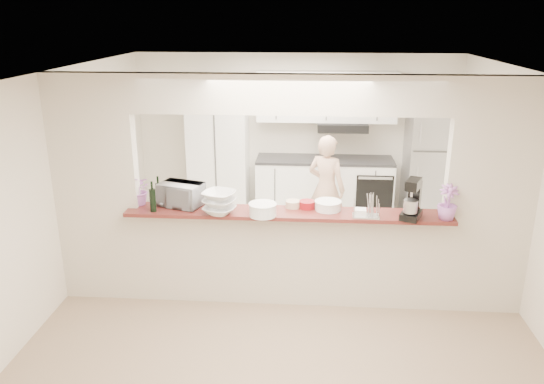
# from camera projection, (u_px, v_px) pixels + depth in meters

# --- Properties ---
(floor) EXTENTS (6.00, 6.00, 0.00)m
(floor) POSITION_uv_depth(u_px,v_px,m) (287.00, 301.00, 5.93)
(floor) COLOR gray
(floor) RESTS_ON ground
(tile_overlay) EXTENTS (5.00, 2.90, 0.01)m
(tile_overlay) POSITION_uv_depth(u_px,v_px,m) (292.00, 244.00, 7.39)
(tile_overlay) COLOR silver
(tile_overlay) RESTS_ON floor
(partition) EXTENTS (5.00, 0.15, 2.50)m
(partition) POSITION_uv_depth(u_px,v_px,m) (288.00, 174.00, 5.46)
(partition) COLOR beige
(partition) RESTS_ON floor
(bar_counter) EXTENTS (3.40, 0.38, 1.09)m
(bar_counter) POSITION_uv_depth(u_px,v_px,m) (287.00, 254.00, 5.74)
(bar_counter) COLOR beige
(bar_counter) RESTS_ON floor
(kitchen_cabinets) EXTENTS (3.15, 0.62, 2.25)m
(kitchen_cabinets) POSITION_uv_depth(u_px,v_px,m) (284.00, 155.00, 8.21)
(kitchen_cabinets) COLOR white
(kitchen_cabinets) RESTS_ON floor
(refrigerator) EXTENTS (0.75, 0.70, 1.70)m
(refrigerator) POSITION_uv_depth(u_px,v_px,m) (431.00, 167.00, 8.02)
(refrigerator) COLOR silver
(refrigerator) RESTS_ON floor
(flower_left) EXTENTS (0.30, 0.26, 0.33)m
(flower_left) POSITION_uv_depth(u_px,v_px,m) (140.00, 190.00, 5.69)
(flower_left) COLOR #D36FC4
(flower_left) RESTS_ON bar_counter
(wine_bottle_a) EXTENTS (0.06, 0.06, 0.32)m
(wine_bottle_a) POSITION_uv_depth(u_px,v_px,m) (159.00, 193.00, 5.71)
(wine_bottle_a) COLOR black
(wine_bottle_a) RESTS_ON bar_counter
(wine_bottle_b) EXTENTS (0.07, 0.07, 0.33)m
(wine_bottle_b) POSITION_uv_depth(u_px,v_px,m) (153.00, 200.00, 5.50)
(wine_bottle_b) COLOR black
(wine_bottle_b) RESTS_ON bar_counter
(toaster_oven) EXTENTS (0.52, 0.43, 0.25)m
(toaster_oven) POSITION_uv_depth(u_px,v_px,m) (181.00, 195.00, 5.67)
(toaster_oven) COLOR #9D9DA2
(toaster_oven) RESTS_ON bar_counter
(serving_bowls) EXTENTS (0.41, 0.41, 0.24)m
(serving_bowls) POSITION_uv_depth(u_px,v_px,m) (219.00, 203.00, 5.43)
(serving_bowls) COLOR silver
(serving_bowls) RESTS_ON bar_counter
(plate_stack_a) EXTENTS (0.29, 0.29, 0.13)m
(plate_stack_a) POSITION_uv_depth(u_px,v_px,m) (263.00, 210.00, 5.40)
(plate_stack_a) COLOR white
(plate_stack_a) RESTS_ON bar_counter
(plate_stack_b) EXTENTS (0.28, 0.28, 0.10)m
(plate_stack_b) POSITION_uv_depth(u_px,v_px,m) (328.00, 205.00, 5.57)
(plate_stack_b) COLOR white
(plate_stack_b) RESTS_ON bar_counter
(red_bowl) EXTENTS (0.17, 0.17, 0.08)m
(red_bowl) POSITION_uv_depth(u_px,v_px,m) (307.00, 204.00, 5.62)
(red_bowl) COLOR maroon
(red_bowl) RESTS_ON bar_counter
(tan_bowl) EXTENTS (0.16, 0.16, 0.07)m
(tan_bowl) POSITION_uv_depth(u_px,v_px,m) (293.00, 204.00, 5.64)
(tan_bowl) COLOR #C8B08D
(tan_bowl) RESTS_ON bar_counter
(utensil_caddy) EXTENTS (0.28, 0.17, 0.25)m
(utensil_caddy) POSITION_uv_depth(u_px,v_px,m) (366.00, 207.00, 5.35)
(utensil_caddy) COLOR silver
(utensil_caddy) RESTS_ON bar_counter
(stand_mixer) EXTENTS (0.27, 0.32, 0.41)m
(stand_mixer) POSITION_uv_depth(u_px,v_px,m) (413.00, 200.00, 5.31)
(stand_mixer) COLOR black
(stand_mixer) RESTS_ON bar_counter
(flower_right) EXTENTS (0.22, 0.22, 0.36)m
(flower_right) POSITION_uv_depth(u_px,v_px,m) (448.00, 202.00, 5.27)
(flower_right) COLOR #B36CC8
(flower_right) RESTS_ON bar_counter
(person) EXTENTS (0.65, 0.57, 1.50)m
(person) POSITION_uv_depth(u_px,v_px,m) (326.00, 189.00, 7.33)
(person) COLOR #DAAA8D
(person) RESTS_ON floor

